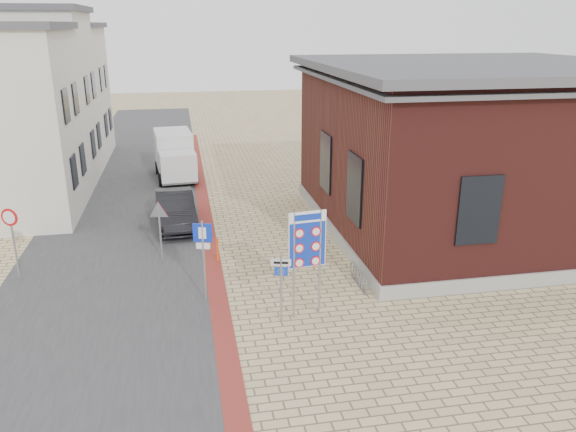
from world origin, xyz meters
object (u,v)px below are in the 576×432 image
object	(u,v)px
box_truck	(175,155)
bollard	(217,250)
parking_sign	(203,247)
essen_sign	(281,279)
border_sign	(307,241)
sedan	(175,209)

from	to	relation	value
box_truck	bollard	xyz separation A→B (m)	(1.47, -12.27, -0.84)
box_truck	parking_sign	distance (m)	15.31
essen_sign	bollard	world-z (taller)	essen_sign
border_sign	box_truck	bearing A→B (deg)	95.70
border_sign	bollard	world-z (taller)	border_sign
box_truck	essen_sign	size ratio (longest dim) A/B	2.38
box_truck	bollard	size ratio (longest dim) A/B	5.34
sedan	box_truck	world-z (taller)	box_truck
bollard	essen_sign	bearing A→B (deg)	-72.20
parking_sign	bollard	distance (m)	3.34
box_truck	essen_sign	xyz separation A→B (m)	(2.98, -16.97, 0.06)
box_truck	parking_sign	xyz separation A→B (m)	(0.89, -15.27, 0.51)
sedan	parking_sign	size ratio (longest dim) A/B	1.67
parking_sign	bollard	world-z (taller)	parking_sign
sedan	border_sign	distance (m)	9.65
border_sign	bollard	distance (m)	5.40
sedan	bollard	bearing A→B (deg)	-74.58
essen_sign	box_truck	bearing A→B (deg)	113.29
box_truck	parking_sign	bearing A→B (deg)	-91.80
sedan	box_truck	xyz separation A→B (m)	(0.00, 8.04, 0.57)
sedan	border_sign	bearing A→B (deg)	-70.44
border_sign	parking_sign	distance (m)	3.30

